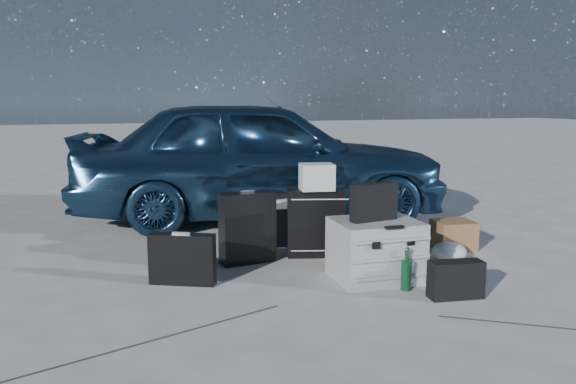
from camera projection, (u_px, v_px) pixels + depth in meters
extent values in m
plane|color=beige|center=(352.00, 285.00, 4.15)|extent=(60.00, 60.00, 0.00)
imported|color=#294F74|center=(261.00, 158.00, 6.35)|extent=(4.35, 2.47, 1.39)
cube|color=gray|center=(375.00, 250.00, 4.26)|extent=(0.66, 0.55, 0.45)
cube|color=black|center=(374.00, 202.00, 4.20)|extent=(0.38, 0.14, 0.28)
cube|color=black|center=(182.00, 259.00, 4.14)|extent=(0.49, 0.32, 0.38)
cube|color=black|center=(247.00, 228.00, 4.67)|extent=(0.48, 0.22, 0.60)
cube|color=black|center=(316.00, 223.00, 4.87)|extent=(0.52, 0.32, 0.59)
cube|color=beige|center=(317.00, 177.00, 4.79)|extent=(0.32, 0.28, 0.22)
cube|color=black|center=(272.00, 225.00, 5.32)|extent=(0.78, 0.49, 0.36)
cube|color=beige|center=(270.00, 202.00, 5.27)|extent=(0.46, 0.37, 0.07)
cube|color=black|center=(270.00, 195.00, 5.26)|extent=(0.29, 0.23, 0.06)
cube|color=olive|center=(351.00, 241.00, 4.72)|extent=(0.30, 0.22, 0.35)
cube|color=brown|center=(453.00, 235.00, 5.14)|extent=(0.39, 0.35, 0.26)
ellipsoid|color=#B8B9BF|center=(449.00, 252.00, 4.75)|extent=(0.36, 0.33, 0.16)
cube|color=black|center=(456.00, 280.00, 3.86)|extent=(0.39, 0.20, 0.26)
cylinder|color=#0C341C|center=(406.00, 270.00, 4.01)|extent=(0.09, 0.09, 0.30)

